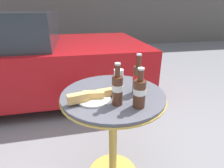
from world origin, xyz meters
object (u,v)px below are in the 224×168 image
Objects in this scene: cola_bottle_center at (117,89)px; parked_car at (2,59)px; bistro_table at (113,116)px; drinking_glass at (119,79)px; lunch_plate_near at (93,97)px; cola_bottle_right at (139,92)px; cola_bottle_left at (138,78)px.

cola_bottle_center is 0.06× the size of parked_car.
parked_car is (-1.28, 1.75, 0.01)m from bistro_table.
drinking_glass is 0.25m from lunch_plate_near.
cola_bottle_center is at bearing 154.73° from cola_bottle_right.
cola_bottle_right is at bearing -54.50° from parked_car.
lunch_plate_near is (-0.30, -0.05, -0.08)m from cola_bottle_left.
cola_bottle_center is at bearing -92.64° from bistro_table.
lunch_plate_near is at bearing -152.77° from bistro_table.
bistro_table is 0.32m from cola_bottle_left.
parked_car is (-1.39, 1.95, -0.26)m from cola_bottle_right.
lunch_plate_near is (-0.14, 0.07, -0.07)m from cola_bottle_center.
cola_bottle_right reaches higher than drinking_glass.
cola_bottle_right is 0.76× the size of lunch_plate_near.
bistro_table is 0.26m from lunch_plate_near.
cola_bottle_right is 1.73× the size of drinking_glass.
lunch_plate_near reaches higher than bistro_table.
parked_car is at bearing 129.02° from cola_bottle_left.
drinking_glass is 0.44× the size of lunch_plate_near.
parked_car reaches higher than drinking_glass.
cola_bottle_left is 0.86× the size of lunch_plate_near.
cola_bottle_left is 0.06× the size of parked_car.
drinking_glass is 0.03× the size of parked_car.
drinking_glass is 2.15m from parked_car.
parked_car is at bearing 122.07° from lunch_plate_near.
bistro_table is 0.19× the size of parked_car.
bistro_table is at bearing -53.72° from parked_car.
cola_bottle_center is (-0.16, -0.12, -0.01)m from cola_bottle_left.
drinking_glass is (0.06, 0.08, 0.24)m from bistro_table.
cola_bottle_center is 0.24m from drinking_glass.
cola_bottle_center is at bearing -105.62° from drinking_glass.
parked_car is (-1.28, 1.89, -0.26)m from cola_bottle_center.
cola_bottle_left is 1.05× the size of cola_bottle_center.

